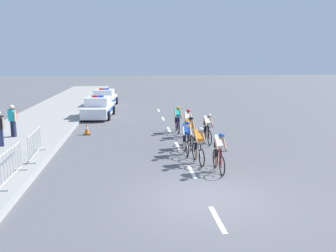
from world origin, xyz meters
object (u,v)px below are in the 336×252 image
(cyclist_sixth, at_px, (188,122))
(cyclist_seventh, at_px, (178,119))
(cyclist_lead, at_px, (219,151))
(cyclist_fifth, at_px, (207,128))
(spectator_middle, at_px, (0,126))
(spectator_back, at_px, (12,119))
(crowd_barrier_front, at_px, (10,165))
(spectator_closest, at_px, (13,118))
(police_car_nearest, at_px, (98,108))
(cyclist_second, at_px, (198,144))
(cyclist_fourth, at_px, (189,131))
(cyclist_third, at_px, (186,137))
(crowd_barrier_middle, at_px, (35,144))
(police_car_second, at_px, (105,98))
(traffic_cone_near, at_px, (87,129))

(cyclist_sixth, height_order, cyclist_seventh, same)
(cyclist_lead, height_order, cyclist_fifth, same)
(spectator_middle, xyz_separation_m, spectator_back, (-0.10, 2.08, 0.00))
(crowd_barrier_front, bearing_deg, spectator_closest, 106.43)
(police_car_nearest, bearing_deg, spectator_closest, -120.18)
(spectator_middle, bearing_deg, cyclist_second, -20.42)
(spectator_middle, bearing_deg, cyclist_fourth, -4.49)
(cyclist_seventh, relative_size, spectator_back, 1.03)
(cyclist_third, bearing_deg, cyclist_fourth, 74.52)
(police_car_nearest, distance_m, spectator_back, 7.68)
(cyclist_fourth, distance_m, cyclist_fifth, 1.33)
(crowd_barrier_front, xyz_separation_m, crowd_barrier_middle, (0.05, 2.94, 0.00))
(cyclist_third, relative_size, spectator_back, 1.03)
(cyclist_fourth, xyz_separation_m, crowd_barrier_middle, (-6.77, -1.32, -0.14))
(cyclist_second, bearing_deg, police_car_second, 105.49)
(cyclist_sixth, bearing_deg, cyclist_fourth, -97.22)
(cyclist_lead, relative_size, crowd_barrier_front, 0.74)
(spectator_closest, distance_m, spectator_back, 0.07)
(spectator_closest, bearing_deg, traffic_cone_near, 9.25)
(cyclist_fifth, relative_size, police_car_nearest, 0.38)
(cyclist_fourth, xyz_separation_m, cyclist_fifth, (1.04, 0.82, 0.00))
(police_car_second, height_order, spectator_closest, spectator_closest)
(cyclist_lead, distance_m, police_car_nearest, 14.26)
(police_car_second, distance_m, spectator_back, 13.39)
(spectator_closest, bearing_deg, spectator_back, -112.97)
(cyclist_sixth, bearing_deg, cyclist_third, -100.01)
(cyclist_lead, bearing_deg, crowd_barrier_front, -175.80)
(cyclist_third, xyz_separation_m, spectator_back, (-8.61, 3.96, 0.30))
(cyclist_second, height_order, crowd_barrier_middle, cyclist_second)
(police_car_nearest, height_order, spectator_middle, spectator_middle)
(cyclist_second, xyz_separation_m, police_car_second, (-5.03, 18.17, -0.11))
(traffic_cone_near, bearing_deg, spectator_closest, -170.75)
(crowd_barrier_front, relative_size, spectator_middle, 1.39)
(cyclist_sixth, relative_size, police_car_nearest, 0.38)
(cyclist_third, bearing_deg, cyclist_fifth, 55.80)
(spectator_closest, bearing_deg, police_car_nearest, 59.82)
(cyclist_third, distance_m, cyclist_seventh, 4.84)
(cyclist_lead, height_order, cyclist_sixth, same)
(cyclist_second, bearing_deg, cyclist_lead, -63.96)
(police_car_nearest, distance_m, traffic_cone_near, 5.98)
(police_car_second, bearing_deg, cyclist_second, -74.51)
(cyclist_second, bearing_deg, spectator_middle, 159.58)
(crowd_barrier_middle, bearing_deg, spectator_middle, 135.81)
(cyclist_sixth, bearing_deg, cyclist_seventh, 107.55)
(cyclist_third, bearing_deg, police_car_second, 105.84)
(cyclist_fourth, distance_m, spectator_middle, 8.87)
(cyclist_third, xyz_separation_m, cyclist_fourth, (0.33, 1.19, 0.00))
(police_car_nearest, height_order, police_car_second, same)
(police_car_nearest, relative_size, police_car_second, 1.00)
(crowd_barrier_front, relative_size, traffic_cone_near, 3.63)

